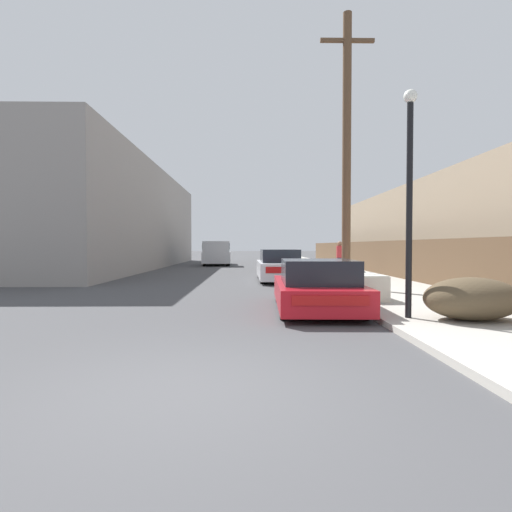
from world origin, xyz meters
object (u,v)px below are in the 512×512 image
street_lamp (410,185)px  pedestrian (340,257)px  discarded_fridge (364,286)px  pickup_truck (217,253)px  parked_sports_car_red (317,287)px  utility_pole (347,148)px  brush_pile (472,299)px  car_parked_mid (279,266)px

street_lamp → pedestrian: bearing=83.0°
discarded_fridge → pickup_truck: (-5.65, 20.40, 0.48)m
street_lamp → pedestrian: 13.30m
parked_sports_car_red → street_lamp: 3.11m
discarded_fridge → pickup_truck: 21.17m
pedestrian → discarded_fridge: bearing=-99.2°
utility_pole → parked_sports_car_red: bearing=-112.7°
street_lamp → utility_pole: bearing=88.8°
parked_sports_car_red → pickup_truck: size_ratio=0.76×
parked_sports_car_red → pickup_truck: pickup_truck is taller
discarded_fridge → utility_pole: (0.14, 2.60, 4.36)m
discarded_fridge → utility_pole: bearing=83.1°
parked_sports_car_red → street_lamp: bearing=-44.2°
parked_sports_car_red → utility_pole: (1.66, 3.97, 4.26)m
street_lamp → brush_pile: size_ratio=2.44×
parked_sports_car_red → pedestrian: (3.15, 11.48, 0.41)m
discarded_fridge → car_parked_mid: bearing=101.4°
car_parked_mid → brush_pile: 10.38m
discarded_fridge → parked_sports_car_red: size_ratio=0.46×
pickup_truck → parked_sports_car_red: bearing=98.5°
brush_pile → utility_pole: bearing=99.7°
utility_pole → brush_pile: 7.31m
discarded_fridge → pedestrian: (1.64, 10.11, 0.52)m
pedestrian → car_parked_mid: bearing=-135.4°
car_parked_mid → pickup_truck: pickup_truck is taller
street_lamp → parked_sports_car_red: bearing=134.0°
car_parked_mid → pedestrian: pedestrian is taller
car_parked_mid → pickup_truck: bearing=104.9°
car_parked_mid → utility_pole: bearing=-65.3°
pickup_truck → pedestrian: size_ratio=3.25×
car_parked_mid → brush_pile: size_ratio=2.55×
brush_pile → discarded_fridge: bearing=109.4°
car_parked_mid → street_lamp: bearing=-80.0°
street_lamp → pedestrian: (1.61, 13.08, -1.76)m
parked_sports_car_red → car_parked_mid: size_ratio=0.87×
street_lamp → brush_pile: (1.12, -0.27, -2.19)m
utility_pole → pedestrian: size_ratio=5.52×
car_parked_mid → street_lamp: street_lamp is taller
discarded_fridge → street_lamp: size_ratio=0.42×
discarded_fridge → street_lamp: 3.74m
discarded_fridge → street_lamp: (0.03, -2.97, 2.27)m
pickup_truck → pedestrian: bearing=123.0°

